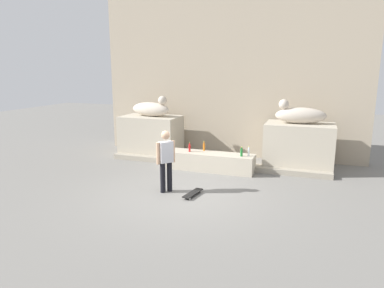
# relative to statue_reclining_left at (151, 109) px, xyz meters

# --- Properties ---
(ground_plane) EXTENTS (40.00, 40.00, 0.00)m
(ground_plane) POSITION_rel_statue_reclining_left_xyz_m (2.65, -3.48, -1.80)
(ground_plane) COLOR slate
(facade_wall) EXTENTS (9.90, 0.60, 6.05)m
(facade_wall) POSITION_rel_statue_reclining_left_xyz_m (2.65, 1.33, 1.23)
(facade_wall) COLOR tan
(facade_wall) RESTS_ON ground_plane
(pedestal_left) EXTENTS (2.17, 1.35, 1.51)m
(pedestal_left) POSITION_rel_statue_reclining_left_xyz_m (-0.04, 0.01, -1.04)
(pedestal_left) COLOR #B7AD99
(pedestal_left) RESTS_ON ground_plane
(pedestal_right) EXTENTS (2.17, 1.35, 1.51)m
(pedestal_right) POSITION_rel_statue_reclining_left_xyz_m (5.33, 0.01, -1.04)
(pedestal_right) COLOR #B7AD99
(pedestal_right) RESTS_ON ground_plane
(statue_reclining_left) EXTENTS (1.67, 0.83, 0.78)m
(statue_reclining_left) POSITION_rel_statue_reclining_left_xyz_m (0.00, 0.00, 0.00)
(statue_reclining_left) COLOR beige
(statue_reclining_left) RESTS_ON pedestal_left
(statue_reclining_right) EXTENTS (1.66, 0.79, 0.78)m
(statue_reclining_right) POSITION_rel_statue_reclining_left_xyz_m (5.30, 0.00, 0.00)
(statue_reclining_right) COLOR beige
(statue_reclining_right) RESTS_ON pedestal_right
(ledge_block) EXTENTS (2.86, 0.72, 0.58)m
(ledge_block) POSITION_rel_statue_reclining_left_xyz_m (2.65, -1.14, -1.51)
(ledge_block) COLOR #B7AD99
(ledge_block) RESTS_ON ground_plane
(skater) EXTENTS (0.38, 0.44, 1.67)m
(skater) POSITION_rel_statue_reclining_left_xyz_m (2.13, -3.49, -0.88)
(skater) COLOR black
(skater) RESTS_ON ground_plane
(skateboard) EXTENTS (0.33, 0.82, 0.08)m
(skateboard) POSITION_rel_statue_reclining_left_xyz_m (2.90, -3.53, -1.73)
(skateboard) COLOR black
(skateboard) RESTS_ON ground_plane
(bottle_red) EXTENTS (0.07, 0.07, 0.31)m
(bottle_red) POSITION_rel_statue_reclining_left_xyz_m (1.95, -1.19, -1.09)
(bottle_red) COLOR red
(bottle_red) RESTS_ON ledge_block
(bottle_green) EXTENTS (0.08, 0.08, 0.30)m
(bottle_green) POSITION_rel_statue_reclining_left_xyz_m (3.69, -1.22, -1.10)
(bottle_green) COLOR #1E722D
(bottle_green) RESTS_ON ledge_block
(bottle_clear) EXTENTS (0.06, 0.06, 0.32)m
(bottle_clear) POSITION_rel_statue_reclining_left_xyz_m (3.89, -1.12, -1.09)
(bottle_clear) COLOR silver
(bottle_clear) RESTS_ON ledge_block
(bottle_orange) EXTENTS (0.07, 0.07, 0.31)m
(bottle_orange) POSITION_rel_statue_reclining_left_xyz_m (2.36, -0.90, -1.09)
(bottle_orange) COLOR orange
(bottle_orange) RESTS_ON ledge_block
(stair_step) EXTENTS (7.54, 0.50, 0.18)m
(stair_step) POSITION_rel_statue_reclining_left_xyz_m (2.65, -0.69, -1.71)
(stair_step) COLOR gray
(stair_step) RESTS_ON ground_plane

